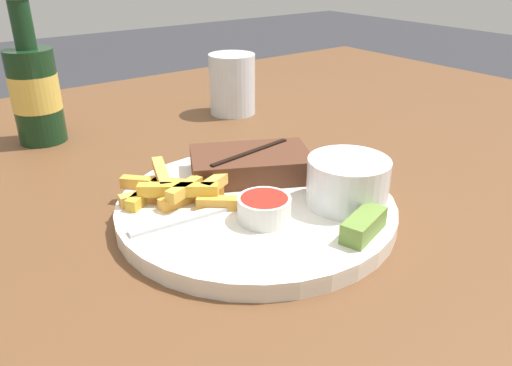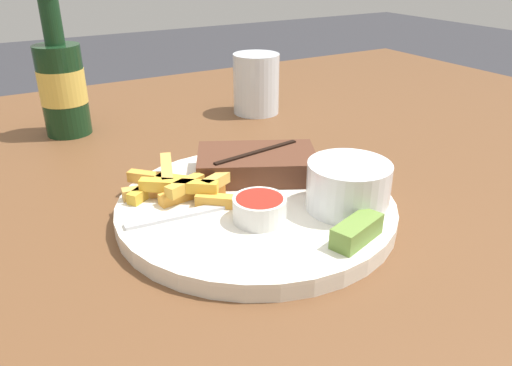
% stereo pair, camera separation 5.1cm
% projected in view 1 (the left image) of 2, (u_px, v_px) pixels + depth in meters
% --- Properties ---
extents(dining_table, '(1.60, 1.29, 0.73)m').
position_uv_depth(dining_table, '(256.00, 261.00, 0.56)').
color(dining_table, brown).
rests_on(dining_table, ground_plane).
extents(dinner_plate, '(0.29, 0.29, 0.02)m').
position_uv_depth(dinner_plate, '(256.00, 208.00, 0.53)').
color(dinner_plate, silver).
rests_on(dinner_plate, dining_table).
extents(steak_portion, '(0.16, 0.13, 0.03)m').
position_uv_depth(steak_portion, '(251.00, 164.00, 0.57)').
color(steak_portion, '#512D1E').
rests_on(steak_portion, dinner_plate).
extents(fries_pile, '(0.14, 0.15, 0.02)m').
position_uv_depth(fries_pile, '(180.00, 189.00, 0.52)').
color(fries_pile, gold).
rests_on(fries_pile, dinner_plate).
extents(coleslaw_cup, '(0.08, 0.08, 0.05)m').
position_uv_depth(coleslaw_cup, '(348.00, 179.00, 0.51)').
color(coleslaw_cup, white).
rests_on(coleslaw_cup, dinner_plate).
extents(dipping_sauce_cup, '(0.05, 0.05, 0.02)m').
position_uv_depth(dipping_sauce_cup, '(264.00, 207.00, 0.48)').
color(dipping_sauce_cup, silver).
rests_on(dipping_sauce_cup, dinner_plate).
extents(pickle_spear, '(0.06, 0.04, 0.02)m').
position_uv_depth(pickle_spear, '(364.00, 225.00, 0.46)').
color(pickle_spear, olive).
rests_on(pickle_spear, dinner_plate).
extents(fork_utensil, '(0.13, 0.02, 0.00)m').
position_uv_depth(fork_utensil, '(189.00, 217.00, 0.49)').
color(fork_utensil, '#B7B7BC').
rests_on(fork_utensil, dinner_plate).
extents(beer_bottle, '(0.07, 0.07, 0.21)m').
position_uv_depth(beer_bottle, '(35.00, 90.00, 0.70)').
color(beer_bottle, '#143319').
rests_on(beer_bottle, dining_table).
extents(drinking_glass, '(0.08, 0.08, 0.10)m').
position_uv_depth(drinking_glass, '(232.00, 84.00, 0.84)').
color(drinking_glass, silver).
rests_on(drinking_glass, dining_table).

